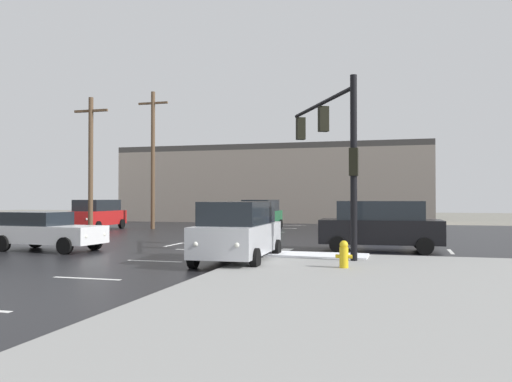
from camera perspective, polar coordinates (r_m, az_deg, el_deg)
ground_plane at (r=23.81m, az=-4.49°, el=-5.99°), size 120.00×120.00×0.00m
road_asphalt at (r=23.81m, az=-4.49°, el=-5.97°), size 44.00×44.00×0.02m
snow_strip_curbside at (r=18.66m, az=5.89°, el=-6.91°), size 4.00×1.60×0.06m
lane_markings at (r=22.12m, az=-2.76°, el=-6.33°), size 36.15×36.15×0.01m
traffic_signal_mast at (r=19.05m, az=8.43°, el=5.42°), size 3.17×5.72×6.04m
fire_hydrant at (r=15.55m, az=9.52°, el=-6.78°), size 0.48×0.26×0.79m
strip_building_background at (r=48.70m, az=2.05°, el=0.72°), size 27.84×8.00×6.86m
sedan_white at (r=23.09m, az=-21.87°, el=-3.98°), size 4.64×2.30×1.58m
suv_silver at (r=17.48m, az=-1.94°, el=-4.30°), size 2.30×4.89×2.03m
suv_green at (r=35.25m, az=0.54°, el=-2.52°), size 2.21×4.85×2.03m
sedan_navy at (r=30.34m, az=13.55°, el=-3.23°), size 2.21×4.61×1.58m
suv_black at (r=21.73m, az=13.34°, el=-3.59°), size 4.91×2.34×2.03m
suv_red at (r=37.30m, az=-16.86°, el=-2.39°), size 2.35×4.91×2.03m
utility_pole_far at (r=32.77m, az=-17.51°, el=2.98°), size 2.20×0.28×8.17m
utility_pole_distant at (r=37.35m, az=-11.14°, el=3.62°), size 2.20×0.28×9.60m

